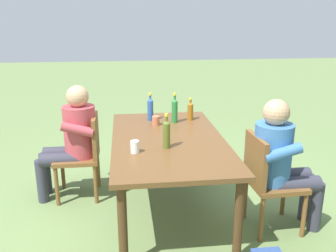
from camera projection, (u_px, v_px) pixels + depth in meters
The scene contains 12 objects.
ground_plane at pixel (168, 209), 3.59m from camera, with size 24.00×24.00×0.00m, color #6B844C.
dining_table at pixel (168, 146), 3.40m from camera, with size 1.83×1.03×0.74m.
chair_far_right at pixel (267, 178), 3.15m from camera, with size 0.46×0.46×0.87m.
chair_near_left at pixel (85, 152), 3.74m from camera, with size 0.44×0.44×0.87m.
person_in_white_shirt at pixel (281, 159), 3.12m from camera, with size 0.47×0.61×1.18m.
person_in_plaid_shirt at pixel (72, 137), 3.68m from camera, with size 0.47×0.61×1.18m.
bottle_amber at pixel (190, 111), 3.93m from camera, with size 0.06×0.06×0.24m.
bottle_green at pixel (175, 110), 3.83m from camera, with size 0.06×0.06×0.32m.
bottle_blue at pixel (150, 109), 3.91m from camera, with size 0.06×0.06×0.30m.
bottle_olive at pixel (167, 133), 3.10m from camera, with size 0.06×0.06×0.30m.
cup_terracotta at pixel (156, 121), 3.76m from camera, with size 0.08×0.08×0.10m, color #BC6B47.
cup_white at pixel (135, 147), 3.01m from camera, with size 0.07×0.07×0.10m, color white.
Camera 1 is at (3.17, -0.39, 1.84)m, focal length 39.05 mm.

